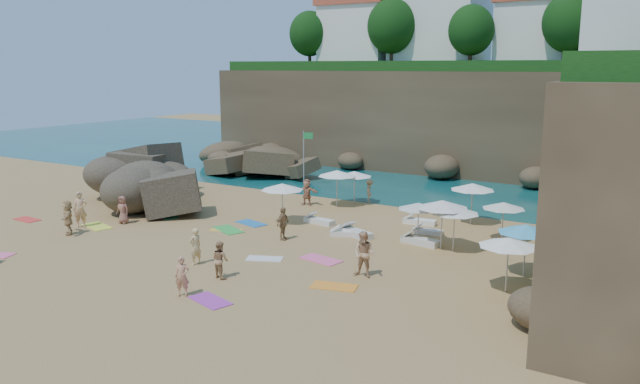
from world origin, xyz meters
The scene contains 47 objects.
ground centered at (0.00, 0.00, 0.00)m, with size 120.00×120.00×0.00m, color tan.
seawater centered at (0.00, 30.00, 0.00)m, with size 120.00×120.00×0.00m, color #0C4751.
cliff_back centered at (2.00, 25.00, 4.00)m, with size 44.00×8.00×8.00m, color brown.
rock_promontory centered at (-11.00, 16.00, 0.00)m, with size 12.00×7.00×2.00m, color brown, non-canonical shape.
clifftop_buildings centered at (2.96, 25.79, 11.24)m, with size 28.48×9.48×7.00m.
clifftop_trees centered at (4.78, 19.52, 11.26)m, with size 35.60×23.82×4.40m.
marina_masts centered at (-16.50, 30.00, 3.00)m, with size 3.10×0.10×6.00m.
rock_outcrop centered at (-10.00, 3.14, 0.00)m, with size 8.40×6.30×3.36m, color brown, non-canonical shape.
flag_pole centered at (-5.28, 12.82, 2.50)m, with size 0.75×0.29×3.91m.
parasol_0 centered at (-0.02, 8.26, 2.04)m, with size 2.35×2.35×2.22m.
parasol_1 centered at (0.55, 9.42, 1.87)m, with size 2.16×2.16×2.04m.
parasol_2 centered at (8.36, 8.28, 2.05)m, with size 2.37×2.37×2.24m.
parasol_3 centered at (7.23, 3.61, 1.76)m, with size 2.03×2.03×1.92m.
parasol_4 centered at (8.66, 2.99, 2.13)m, with size 2.46×2.46×2.32m.
parasol_5 centered at (-0.43, 3.05, 2.02)m, with size 2.33×2.33×2.20m.
parasol_7 centered at (10.75, 5.72, 1.79)m, with size 2.07×2.07×1.96m.
parasol_8 centered at (14.48, 3.11, 2.13)m, with size 2.45×2.45×2.32m.
parasol_9 centered at (9.28, 2.92, 1.95)m, with size 2.25×2.25×2.13m.
parasol_10 centered at (12.94, 1.07, 1.99)m, with size 2.29×2.29×2.17m.
parasol_11 centered at (12.82, -1.13, 1.96)m, with size 2.25×2.25×2.13m.
lounger_0 centered at (1.33, 4.02, 0.14)m, with size 1.76×0.59×0.27m, color silver.
lounger_1 centered at (6.03, 6.76, 0.14)m, with size 1.76×0.59×0.27m, color white.
lounger_2 centered at (7.17, 5.10, 0.12)m, with size 1.54×0.51×0.24m, color white.
lounger_3 centered at (4.22, 2.85, 0.15)m, with size 1.97×0.66×0.31m, color silver.
lounger_4 centered at (7.57, 3.16, 0.15)m, with size 1.91×0.64×0.30m, color silver.
lounger_5 centered at (3.82, 2.64, 0.13)m, with size 1.65×0.55×0.26m, color white.
towel_3 centered at (-2.01, 0.37, 0.02)m, with size 1.93×0.97×0.03m, color green.
towel_4 centered at (-8.44, -2.74, 0.02)m, with size 1.89×0.94×0.03m, color #F6FF43.
towel_6 centered at (3.90, -7.73, 0.02)m, with size 1.74×0.87×0.03m, color #AF36B2.
towel_7 centered at (-12.99, -3.79, 0.01)m, with size 1.63×0.81×0.03m, color red.
towel_8 centered at (-1.84, 2.10, 0.02)m, with size 1.80×0.90×0.03m, color blue.
towel_9 centered at (4.77, -1.45, 0.02)m, with size 1.88×0.94×0.03m, color pink.
towel_10 centered at (7.00, -4.08, 0.02)m, with size 1.78×0.89×0.03m, color orange.
towel_11 centered at (-6.93, 0.85, 0.01)m, with size 1.60×0.80×0.03m, color #2D9D58.
towel_12 centered at (-2.06, 0.27, 0.01)m, with size 1.65×0.83×0.03m, color #F4B540.
towel_13 centered at (2.58, -2.64, 0.01)m, with size 1.60×0.80×0.03m, color silver.
person_stand_0 centered at (-9.02, -3.27, 0.97)m, with size 0.70×0.46×1.93m, color tan.
person_stand_1 centered at (2.55, -5.57, 0.76)m, with size 0.74×0.58×1.52m, color tan.
person_stand_2 centered at (1.19, 10.25, 0.73)m, with size 0.94×0.39×1.46m, color tan.
person_stand_3 centered at (1.50, 0.34, 0.82)m, with size 0.96×0.40×1.64m, color #A07B50.
person_stand_4 centered at (12.30, 8.25, 0.89)m, with size 0.87×0.48×1.78m, color tan.
person_stand_5 centered at (-1.75, 7.54, 0.81)m, with size 1.51×0.43×1.62m, color tan.
person_stand_6 centered at (0.50, -4.79, 0.80)m, with size 0.59×0.38×1.61m, color #DEBD7E.
person_lie_2 centered at (-7.75, -1.55, 0.20)m, with size 0.73×1.49×0.40m, color #9A5E4D.
person_lie_3 centered at (-8.37, -4.53, 0.23)m, with size 1.60×1.73×0.46m, color tan.
person_lie_4 centered at (2.70, -7.89, 0.18)m, with size 0.54×1.48×0.35m, color tan.
person_lie_5 centered at (7.46, -2.48, 0.35)m, with size 0.91×1.87×0.71m, color tan.
Camera 1 is at (18.57, -23.92, 8.42)m, focal length 35.00 mm.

